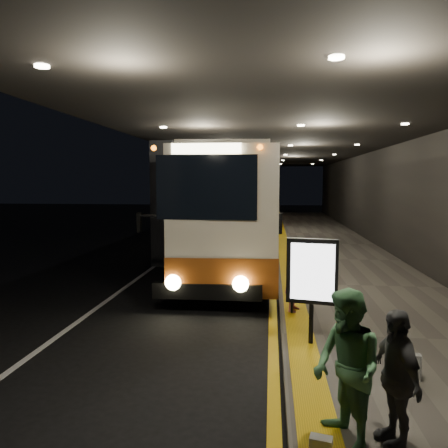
# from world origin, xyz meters

# --- Properties ---
(ground) EXTENTS (90.00, 90.00, 0.00)m
(ground) POSITION_xyz_m (0.00, 0.00, 0.00)
(ground) COLOR black
(lane_line_white) EXTENTS (0.12, 50.00, 0.01)m
(lane_line_white) POSITION_xyz_m (-1.80, 5.00, 0.01)
(lane_line_white) COLOR silver
(lane_line_white) RESTS_ON ground
(kerb_stripe_yellow) EXTENTS (0.18, 50.00, 0.01)m
(kerb_stripe_yellow) POSITION_xyz_m (2.35, 5.00, 0.01)
(kerb_stripe_yellow) COLOR gold
(kerb_stripe_yellow) RESTS_ON ground
(sidewalk) EXTENTS (4.50, 50.00, 0.15)m
(sidewalk) POSITION_xyz_m (4.75, 5.00, 0.07)
(sidewalk) COLOR #514C44
(sidewalk) RESTS_ON ground
(tactile_strip) EXTENTS (0.50, 50.00, 0.01)m
(tactile_strip) POSITION_xyz_m (2.85, 5.00, 0.16)
(tactile_strip) COLOR gold
(tactile_strip) RESTS_ON sidewalk
(terminal_wall) EXTENTS (0.10, 50.00, 6.00)m
(terminal_wall) POSITION_xyz_m (7.00, 5.00, 3.00)
(terminal_wall) COLOR black
(terminal_wall) RESTS_ON ground
(support_columns) EXTENTS (0.80, 24.80, 4.40)m
(support_columns) POSITION_xyz_m (-1.50, 4.00, 2.20)
(support_columns) COLOR black
(support_columns) RESTS_ON ground
(canopy) EXTENTS (9.00, 50.00, 0.40)m
(canopy) POSITION_xyz_m (2.50, 5.00, 4.60)
(canopy) COLOR black
(canopy) RESTS_ON support_columns
(coach_main) EXTENTS (3.16, 12.33, 3.81)m
(coach_main) POSITION_xyz_m (0.88, 4.22, 1.83)
(coach_main) COLOR beige
(coach_main) RESTS_ON ground
(coach_second) EXTENTS (3.28, 12.57, 3.91)m
(coach_second) POSITION_xyz_m (0.88, 18.04, 1.88)
(coach_second) COLOR beige
(coach_second) RESTS_ON ground
(coach_third) EXTENTS (3.14, 12.52, 3.90)m
(coach_third) POSITION_xyz_m (0.98, 31.01, 1.87)
(coach_third) COLOR beige
(coach_third) RESTS_ON ground
(passenger_boarding) EXTENTS (0.50, 0.62, 1.49)m
(passenger_boarding) POSITION_xyz_m (2.80, -1.69, 0.90)
(passenger_boarding) COLOR #B95E56
(passenger_boarding) RESTS_ON sidewalk
(passenger_waiting_green) EXTENTS (0.78, 0.96, 1.70)m
(passenger_waiting_green) POSITION_xyz_m (3.11, -6.59, 1.00)
(passenger_waiting_green) COLOR #467F4F
(passenger_waiting_green) RESTS_ON sidewalk
(passenger_waiting_grey) EXTENTS (0.64, 0.96, 1.49)m
(passenger_waiting_grey) POSITION_xyz_m (3.63, -6.51, 0.90)
(passenger_waiting_grey) COLOR #424246
(passenger_waiting_grey) RESTS_ON sidewalk
(bag_polka) EXTENTS (0.32, 0.18, 0.37)m
(bag_polka) POSITION_xyz_m (4.29, -4.88, 0.34)
(bag_polka) COLOR black
(bag_polka) RESTS_ON sidewalk
(info_sign) EXTENTS (0.88, 0.28, 1.86)m
(info_sign) POSITION_xyz_m (3.00, -3.65, 1.41)
(info_sign) COLOR black
(info_sign) RESTS_ON sidewalk
(stanchion_post) EXTENTS (0.05, 0.05, 1.20)m
(stanchion_post) POSITION_xyz_m (2.75, -1.88, 0.75)
(stanchion_post) COLOR black
(stanchion_post) RESTS_ON sidewalk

